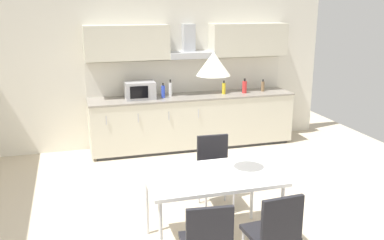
{
  "coord_description": "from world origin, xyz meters",
  "views": [
    {
      "loc": [
        -1.11,
        -4.14,
        2.4
      ],
      "look_at": [
        0.31,
        0.77,
        1.0
      ],
      "focal_mm": 40.0,
      "sensor_mm": 36.0,
      "label": 1
    }
  ],
  "objects_px": {
    "microwave": "(140,90)",
    "bottle_yellow": "(224,88)",
    "dining_table": "(212,179)",
    "chair_near_left": "(207,240)",
    "bottle_red": "(245,87)",
    "bottle_brown": "(263,86)",
    "bottle_blue": "(163,91)",
    "chair_near_right": "(275,229)",
    "pendant_lamp": "(213,64)",
    "chair_far_right": "(214,164)",
    "bottle_white": "(170,89)"
  },
  "relations": [
    {
      "from": "microwave",
      "to": "bottle_yellow",
      "type": "bearing_deg",
      "value": -1.37
    },
    {
      "from": "dining_table",
      "to": "chair_near_left",
      "type": "height_order",
      "value": "chair_near_left"
    },
    {
      "from": "bottle_yellow",
      "to": "chair_near_left",
      "type": "distance_m",
      "value": 4.11
    },
    {
      "from": "bottle_red",
      "to": "bottle_brown",
      "type": "distance_m",
      "value": 0.37
    },
    {
      "from": "bottle_blue",
      "to": "chair_near_left",
      "type": "bearing_deg",
      "value": -97.15
    },
    {
      "from": "chair_near_left",
      "to": "chair_near_right",
      "type": "bearing_deg",
      "value": -0.03
    },
    {
      "from": "bottle_brown",
      "to": "dining_table",
      "type": "bearing_deg",
      "value": -123.02
    },
    {
      "from": "chair_near_left",
      "to": "microwave",
      "type": "bearing_deg",
      "value": 88.57
    },
    {
      "from": "bottle_blue",
      "to": "pendant_lamp",
      "type": "height_order",
      "value": "pendant_lamp"
    },
    {
      "from": "bottle_blue",
      "to": "chair_far_right",
      "type": "distance_m",
      "value": 2.26
    },
    {
      "from": "microwave",
      "to": "pendant_lamp",
      "type": "bearing_deg",
      "value": -85.99
    },
    {
      "from": "microwave",
      "to": "chair_near_left",
      "type": "distance_m",
      "value": 3.85
    },
    {
      "from": "chair_far_right",
      "to": "bottle_blue",
      "type": "bearing_deg",
      "value": 93.52
    },
    {
      "from": "microwave",
      "to": "bottle_blue",
      "type": "xyz_separation_m",
      "value": [
        0.38,
        -0.03,
        -0.04
      ]
    },
    {
      "from": "microwave",
      "to": "chair_near_left",
      "type": "relative_size",
      "value": 0.55
    },
    {
      "from": "dining_table",
      "to": "microwave",
      "type": "bearing_deg",
      "value": 94.01
    },
    {
      "from": "bottle_brown",
      "to": "chair_near_right",
      "type": "xyz_separation_m",
      "value": [
        -1.66,
        -3.82,
        -0.46
      ]
    },
    {
      "from": "chair_far_right",
      "to": "pendant_lamp",
      "type": "relative_size",
      "value": 2.72
    },
    {
      "from": "bottle_brown",
      "to": "chair_near_left",
      "type": "xyz_separation_m",
      "value": [
        -2.27,
        -3.82,
        -0.46
      ]
    },
    {
      "from": "chair_near_right",
      "to": "bottle_blue",
      "type": "bearing_deg",
      "value": 92.07
    },
    {
      "from": "chair_near_right",
      "to": "pendant_lamp",
      "type": "distance_m",
      "value": 1.57
    },
    {
      "from": "dining_table",
      "to": "chair_far_right",
      "type": "height_order",
      "value": "chair_far_right"
    },
    {
      "from": "bottle_yellow",
      "to": "chair_far_right",
      "type": "xyz_separation_m",
      "value": [
        -0.92,
        -2.2,
        -0.47
      ]
    },
    {
      "from": "microwave",
      "to": "pendant_lamp",
      "type": "distance_m",
      "value": 3.14
    },
    {
      "from": "chair_near_left",
      "to": "pendant_lamp",
      "type": "xyz_separation_m",
      "value": [
        0.31,
        0.79,
        1.33
      ]
    },
    {
      "from": "microwave",
      "to": "bottle_red",
      "type": "xyz_separation_m",
      "value": [
        1.81,
        -0.05,
        -0.03
      ]
    },
    {
      "from": "chair_near_left",
      "to": "pendant_lamp",
      "type": "bearing_deg",
      "value": 68.78
    },
    {
      "from": "bottle_white",
      "to": "bottle_brown",
      "type": "height_order",
      "value": "bottle_white"
    },
    {
      "from": "bottle_brown",
      "to": "chair_far_right",
      "type": "height_order",
      "value": "bottle_brown"
    },
    {
      "from": "bottle_white",
      "to": "pendant_lamp",
      "type": "distance_m",
      "value": 3.19
    },
    {
      "from": "bottle_blue",
      "to": "bottle_red",
      "type": "xyz_separation_m",
      "value": [
        1.43,
        -0.02,
        0.0
      ]
    },
    {
      "from": "bottle_red",
      "to": "chair_near_left",
      "type": "relative_size",
      "value": 0.29
    },
    {
      "from": "bottle_white",
      "to": "bottle_blue",
      "type": "bearing_deg",
      "value": -153.96
    },
    {
      "from": "bottle_red",
      "to": "bottle_blue",
      "type": "bearing_deg",
      "value": 179.2
    },
    {
      "from": "bottle_yellow",
      "to": "bottle_brown",
      "type": "bearing_deg",
      "value": 2.55
    },
    {
      "from": "bottle_blue",
      "to": "bottle_brown",
      "type": "bearing_deg",
      "value": 0.91
    },
    {
      "from": "bottle_red",
      "to": "chair_near_left",
      "type": "height_order",
      "value": "bottle_red"
    },
    {
      "from": "bottle_blue",
      "to": "bottle_yellow",
      "type": "relative_size",
      "value": 1.06
    },
    {
      "from": "bottle_yellow",
      "to": "pendant_lamp",
      "type": "distance_m",
      "value": 3.35
    },
    {
      "from": "bottle_blue",
      "to": "chair_near_right",
      "type": "distance_m",
      "value": 3.82
    },
    {
      "from": "pendant_lamp",
      "to": "bottle_brown",
      "type": "bearing_deg",
      "value": 56.98
    },
    {
      "from": "bottle_white",
      "to": "chair_near_right",
      "type": "distance_m",
      "value": 3.89
    },
    {
      "from": "microwave",
      "to": "bottle_white",
      "type": "height_order",
      "value": "bottle_white"
    },
    {
      "from": "bottle_blue",
      "to": "chair_near_right",
      "type": "relative_size",
      "value": 0.28
    },
    {
      "from": "microwave",
      "to": "chair_near_right",
      "type": "height_order",
      "value": "microwave"
    },
    {
      "from": "bottle_brown",
      "to": "bottle_blue",
      "type": "bearing_deg",
      "value": -179.09
    },
    {
      "from": "bottle_red",
      "to": "pendant_lamp",
      "type": "bearing_deg",
      "value": -118.23
    },
    {
      "from": "bottle_red",
      "to": "chair_near_right",
      "type": "bearing_deg",
      "value": -108.95
    },
    {
      "from": "bottle_brown",
      "to": "chair_far_right",
      "type": "xyz_separation_m",
      "value": [
        -1.66,
        -2.23,
        -0.46
      ]
    },
    {
      "from": "chair_far_right",
      "to": "dining_table",
      "type": "bearing_deg",
      "value": -110.93
    }
  ]
}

